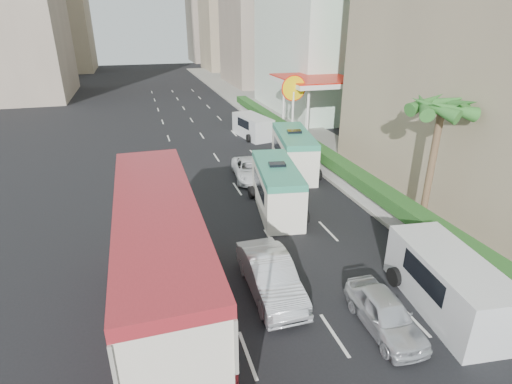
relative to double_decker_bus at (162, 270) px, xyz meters
name	(u,v)px	position (x,y,z in m)	size (l,w,h in m)	color
ground_plane	(320,298)	(6.00, 0.00, -2.53)	(200.00, 200.00, 0.00)	black
double_decker_bus	(162,270)	(0.00, 0.00, 0.00)	(2.50, 11.00, 5.06)	maroon
car_silver_lane_a	(270,292)	(4.19, 0.97, -2.53)	(1.71, 4.89, 1.61)	silver
car_silver_lane_b	(382,328)	(7.46, -2.17, -2.53)	(1.56, 3.89, 1.33)	silver
van_asset	(250,178)	(6.97, 13.68, -2.53)	(2.19, 4.75, 1.32)	silver
minibus_near	(277,188)	(7.03, 8.28, -1.15)	(2.07, 6.21, 2.75)	silver
minibus_far	(293,152)	(10.38, 14.10, -1.06)	(2.21, 6.64, 2.94)	silver
panel_van_near	(448,283)	(10.35, -1.83, -1.42)	(2.22, 5.54, 2.22)	silver
panel_van_far	(253,127)	(10.24, 24.19, -1.52)	(2.02, 5.05, 2.02)	silver
sidewalk	(296,130)	(15.00, 25.00, -2.44)	(6.00, 120.00, 0.18)	#99968C
kerb_wall	(316,161)	(12.20, 14.00, -1.85)	(0.30, 44.00, 1.00)	silver
hedge	(317,150)	(12.20, 14.00, -1.00)	(1.10, 44.00, 0.70)	#2D6626
palm_tree	(431,168)	(13.80, 4.00, 0.85)	(0.36, 0.36, 6.40)	brown
shell_station	(314,107)	(16.00, 23.00, 0.22)	(6.50, 8.00, 5.50)	silver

